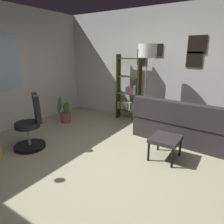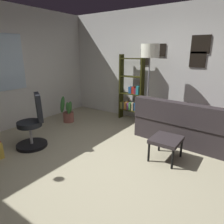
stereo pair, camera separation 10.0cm
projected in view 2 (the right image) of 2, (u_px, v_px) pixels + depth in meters
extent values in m
cube|color=tan|center=(111.00, 173.00, 3.08)|extent=(4.94, 5.83, 0.10)
cube|color=silver|center=(4.00, 63.00, 4.32)|extent=(0.90, 0.03, 1.20)
cube|color=silver|center=(174.00, 68.00, 4.65)|extent=(0.10, 5.83, 2.72)
cube|color=black|center=(161.00, 50.00, 4.66)|extent=(0.02, 0.20, 0.28)
cube|color=black|center=(198.00, 60.00, 4.27)|extent=(0.02, 0.33, 0.33)
cube|color=black|center=(201.00, 44.00, 4.16)|extent=(0.02, 0.38, 0.37)
cube|color=black|center=(144.00, 57.00, 4.93)|extent=(0.02, 0.21, 0.38)
cube|color=#2B2527|center=(185.00, 130.00, 4.04)|extent=(0.96, 1.89, 0.44)
cube|color=#2B2527|center=(181.00, 114.00, 3.67)|extent=(0.33, 1.85, 0.41)
cube|color=#2B2527|center=(148.00, 107.00, 4.46)|extent=(0.84, 0.20, 0.20)
cube|color=#2B2527|center=(221.00, 125.00, 4.33)|extent=(0.81, 0.88, 0.44)
cube|color=#AB2211|center=(192.00, 116.00, 3.66)|extent=(0.18, 0.40, 0.41)
cube|color=beige|center=(182.00, 114.00, 3.78)|extent=(0.26, 0.43, 0.41)
cube|color=#953D21|center=(171.00, 112.00, 3.91)|extent=(0.22, 0.42, 0.41)
cube|color=#2B2527|center=(166.00, 140.00, 3.28)|extent=(0.50, 0.45, 0.06)
cylinder|color=black|center=(172.00, 159.00, 3.05)|extent=(0.04, 0.04, 0.32)
cylinder|color=black|center=(181.00, 148.00, 3.40)|extent=(0.04, 0.04, 0.32)
cylinder|color=black|center=(149.00, 152.00, 3.27)|extent=(0.04, 0.04, 0.32)
cylinder|color=black|center=(159.00, 143.00, 3.62)|extent=(0.04, 0.04, 0.32)
cylinder|color=black|center=(32.00, 145.00, 3.82)|extent=(0.56, 0.56, 0.06)
cylinder|color=#B2B2B7|center=(31.00, 134.00, 3.75)|extent=(0.05, 0.05, 0.39)
cylinder|color=black|center=(29.00, 124.00, 3.70)|extent=(0.44, 0.44, 0.09)
cube|color=black|center=(39.00, 107.00, 3.68)|extent=(0.28, 0.39, 0.50)
cube|color=#2A2A0B|center=(142.00, 89.00, 4.95)|extent=(0.18, 0.04, 1.66)
cube|color=#2A2A0B|center=(121.00, 87.00, 5.28)|extent=(0.18, 0.04, 1.66)
cube|color=#2A2A0B|center=(131.00, 110.00, 5.28)|extent=(0.18, 0.56, 0.02)
cube|color=#2A2A0B|center=(131.00, 94.00, 5.16)|extent=(0.18, 0.56, 0.02)
cube|color=#2A2A0B|center=(132.00, 77.00, 5.03)|extent=(0.18, 0.56, 0.02)
cube|color=#2A2A0B|center=(132.00, 59.00, 4.91)|extent=(0.18, 0.56, 0.02)
cube|color=maroon|center=(138.00, 108.00, 5.16)|extent=(0.14, 0.07, 0.17)
cube|color=navy|center=(136.00, 106.00, 5.20)|extent=(0.13, 0.05, 0.21)
cube|color=beige|center=(133.00, 106.00, 5.23)|extent=(0.15, 0.05, 0.20)
cube|color=#367237|center=(131.00, 106.00, 5.26)|extent=(0.16, 0.05, 0.20)
cube|color=#793D7B|center=(129.00, 106.00, 5.30)|extent=(0.15, 0.05, 0.18)
cube|color=#C07A31|center=(127.00, 105.00, 5.34)|extent=(0.16, 0.08, 0.19)
cube|color=#405453|center=(124.00, 105.00, 5.39)|extent=(0.13, 0.04, 0.17)
cube|color=olive|center=(122.00, 105.00, 5.41)|extent=(0.16, 0.08, 0.18)
cube|color=teal|center=(139.00, 90.00, 5.02)|extent=(0.17, 0.07, 0.21)
cube|color=maroon|center=(136.00, 91.00, 5.08)|extent=(0.15, 0.06, 0.14)
cube|color=#9F2215|center=(134.00, 90.00, 5.12)|extent=(0.13, 0.07, 0.17)
cube|color=navy|center=(131.00, 90.00, 5.16)|extent=(0.13, 0.08, 0.17)
cylinder|color=slate|center=(146.00, 127.00, 4.74)|extent=(0.28, 0.28, 0.03)
cylinder|color=slate|center=(148.00, 94.00, 4.51)|extent=(0.03, 0.03, 1.57)
cylinder|color=white|center=(150.00, 51.00, 4.24)|extent=(0.39, 0.39, 0.28)
cylinder|color=#925449|center=(69.00, 117.00, 5.14)|extent=(0.27, 0.27, 0.25)
ellipsoid|color=#377434|center=(62.00, 104.00, 5.03)|extent=(0.24, 0.16, 0.44)
ellipsoid|color=#377434|center=(70.00, 107.00, 5.02)|extent=(0.12, 0.13, 0.30)
ellipsoid|color=#377434|center=(70.00, 108.00, 4.89)|extent=(0.14, 0.22, 0.36)
ellipsoid|color=#377434|center=(68.00, 108.00, 5.00)|extent=(0.16, 0.18, 0.29)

